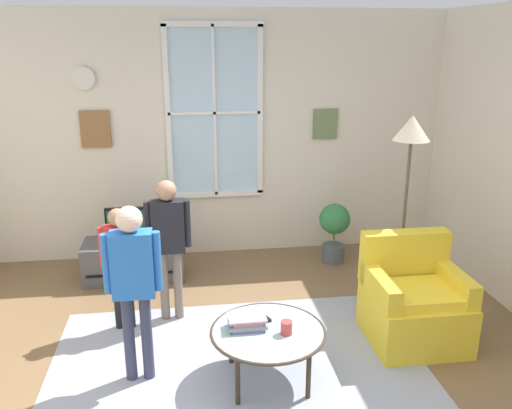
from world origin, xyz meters
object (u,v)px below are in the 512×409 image
coffee_table (268,333)px  cup (286,328)px  television (132,224)px  person_black_shirt (168,234)px  remote_near_cup (264,317)px  person_red_shirt (120,255)px  tv_stand (134,260)px  floor_lamp (410,148)px  remote_near_books (258,321)px  potted_plant_by_window (334,227)px  book_stack (247,323)px  armchair (413,303)px  person_blue_shirt (133,275)px

coffee_table → cup: bearing=-26.6°
television → person_black_shirt: 1.03m
cup → remote_near_cup: bearing=117.7°
coffee_table → person_red_shirt: size_ratio=0.77×
tv_stand → floor_lamp: 3.02m
remote_near_books → potted_plant_by_window: bearing=59.4°
book_stack → tv_stand: bearing=117.2°
armchair → person_red_shirt: bearing=168.3°
book_stack → person_red_shirt: 1.33m
tv_stand → television: 0.40m
coffee_table → person_red_shirt: bearing=140.9°
remote_near_cup → floor_lamp: size_ratio=0.08×
person_red_shirt → potted_plant_by_window: person_red_shirt is taller
person_blue_shirt → tv_stand: bearing=95.7°
remote_near_books → remote_near_cup: 0.07m
person_red_shirt → floor_lamp: floor_lamp is taller
remote_near_cup → floor_lamp: bearing=30.6°
tv_stand → book_stack: bearing=-62.8°
armchair → person_blue_shirt: size_ratio=0.64×
person_red_shirt → remote_near_cup: bearing=-33.3°
person_blue_shirt → person_black_shirt: size_ratio=1.04×
remote_near_books → person_blue_shirt: person_blue_shirt is taller
floor_lamp → person_blue_shirt: bearing=-160.0°
person_black_shirt → cup: bearing=-52.3°
person_red_shirt → armchair: bearing=-11.7°
person_blue_shirt → floor_lamp: bearing=20.0°
person_black_shirt → book_stack: bearing=-59.6°
armchair → book_stack: size_ratio=3.12×
book_stack → potted_plant_by_window: potted_plant_by_window is taller
armchair → potted_plant_by_window: size_ratio=1.27×
remote_near_books → floor_lamp: 2.05m
cup → book_stack: bearing=157.4°
armchair → book_stack: armchair is taller
television → remote_near_books: television is taller
book_stack → remote_near_books: (0.09, 0.08, -0.04)m
remote_near_cup → television: bearing=122.3°
cup → person_black_shirt: bearing=127.7°
floor_lamp → cup: bearing=-140.4°
potted_plant_by_window → floor_lamp: bearing=-72.1°
armchair → remote_near_books: (-1.36, -0.28, 0.10)m
television → remote_near_books: (1.07, -1.81, -0.18)m
remote_near_books → person_blue_shirt: bearing=178.5°
remote_near_books → person_blue_shirt: size_ratio=0.10×
person_blue_shirt → person_black_shirt: bearing=75.3°
potted_plant_by_window → person_blue_shirt: bearing=-136.8°
tv_stand → book_stack: size_ratio=3.72×
book_stack → armchair: bearing=14.0°
television → floor_lamp: floor_lamp is taller
remote_near_books → person_red_shirt: (-1.07, 0.78, 0.27)m
armchair → potted_plant_by_window: bearing=97.2°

